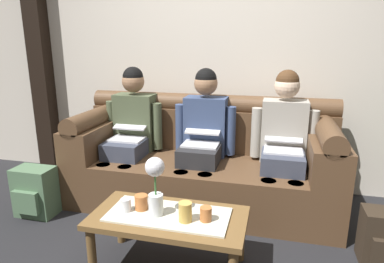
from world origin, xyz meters
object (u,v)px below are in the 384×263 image
at_px(cup_near_left, 126,205).
at_px(coffee_table, 169,222).
at_px(backpack_left, 35,192).
at_px(person_right, 284,138).
at_px(person_middle, 203,133).
at_px(flower_vase, 155,182).
at_px(cup_near_right, 185,212).
at_px(person_left, 131,128).
at_px(cup_far_left, 141,202).
at_px(couch, 203,163).
at_px(cup_far_center, 206,214).

bearing_deg(cup_near_left, coffee_table, 6.37).
bearing_deg(backpack_left, person_right, 17.17).
height_order(person_middle, flower_vase, person_middle).
relative_size(flower_vase, cup_near_right, 3.13).
xyz_separation_m(person_left, flower_vase, (0.63, -1.04, -0.05)).
distance_m(person_middle, cup_far_left, 1.04).
relative_size(person_left, coffee_table, 1.24).
relative_size(person_right, flower_vase, 3.23).
bearing_deg(cup_far_left, person_middle, 79.42).
bearing_deg(couch, backpack_left, -154.59).
bearing_deg(cup_near_right, backpack_left, 162.69).
bearing_deg(flower_vase, cup_near_left, -179.20).
bearing_deg(cup_near_right, couch, 96.72).
relative_size(person_middle, cup_far_center, 13.98).
relative_size(person_middle, cup_far_left, 12.50).
distance_m(cup_near_right, cup_far_left, 0.32).
xyz_separation_m(person_right, coffee_table, (-0.70, -1.02, -0.32)).
xyz_separation_m(coffee_table, cup_far_center, (0.25, -0.02, 0.10)).
xyz_separation_m(coffee_table, cup_near_right, (0.13, -0.06, 0.12)).
xyz_separation_m(flower_vase, backpack_left, (-1.25, 0.42, -0.40)).
xyz_separation_m(person_left, cup_far_center, (0.94, -1.04, -0.22)).
distance_m(person_left, cup_far_left, 1.15).
bearing_deg(person_right, person_middle, -179.98).
distance_m(person_middle, cup_near_right, 1.10).
height_order(coffee_table, flower_vase, flower_vase).
height_order(couch, flower_vase, couch).
relative_size(cup_near_right, cup_far_left, 1.24).
distance_m(person_left, coffee_table, 1.27).
distance_m(coffee_table, cup_far_left, 0.22).
distance_m(cup_near_left, cup_far_center, 0.52).
height_order(couch, backpack_left, couch).
bearing_deg(backpack_left, couch, 25.41).
distance_m(couch, cup_near_left, 1.09).
bearing_deg(cup_far_center, flower_vase, -179.20).
distance_m(person_left, cup_near_right, 1.37).
height_order(person_left, cup_near_left, person_left).
xyz_separation_m(cup_near_left, cup_near_right, (0.40, -0.03, 0.02)).
xyz_separation_m(couch, backpack_left, (-1.32, -0.63, -0.16)).
bearing_deg(couch, cup_near_left, -104.65).
bearing_deg(person_middle, person_right, 0.02).
xyz_separation_m(coffee_table, backpack_left, (-1.32, 0.39, -0.13)).
relative_size(couch, person_middle, 1.92).
xyz_separation_m(person_left, backpack_left, (-0.63, -0.62, -0.45)).
xyz_separation_m(flower_vase, cup_far_center, (0.32, 0.00, -0.17)).
relative_size(person_left, cup_near_left, 14.73).
bearing_deg(flower_vase, person_right, 53.68).
relative_size(person_left, cup_near_right, 10.11).
bearing_deg(person_left, couch, 0.35).
bearing_deg(cup_near_right, cup_near_left, 175.97).
relative_size(person_middle, cup_near_right, 10.11).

